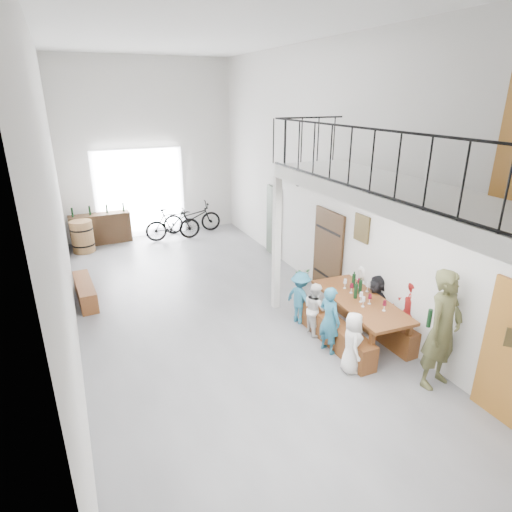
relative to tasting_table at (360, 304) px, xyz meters
name	(u,v)px	position (x,y,z in m)	size (l,w,h in m)	color
floor	(213,309)	(-2.20, 2.20, -0.71)	(12.00, 12.00, 0.00)	slate
room_walls	(206,142)	(-2.20, 2.20, 2.85)	(12.00, 12.00, 12.00)	silver
gateway_portal	(140,194)	(-2.60, 8.14, 0.69)	(2.80, 0.08, 2.80)	white
right_wall_decor	(375,243)	(0.50, 0.33, 1.04)	(0.07, 8.28, 5.07)	brown
balcony	(399,198)	(-0.22, -0.93, 2.26)	(1.52, 5.62, 4.00)	silver
tasting_table	(360,304)	(0.00, 0.00, 0.00)	(1.05, 2.28, 0.79)	brown
bench_inner	(334,333)	(-0.57, -0.05, -0.47)	(0.34, 2.09, 0.48)	brown
bench_wall	(373,321)	(0.37, 0.00, -0.46)	(0.28, 2.14, 0.49)	brown
tableware	(360,290)	(0.09, 0.14, 0.21)	(0.54, 1.14, 0.35)	black
side_bench	(85,291)	(-4.70, 3.80, -0.48)	(0.35, 1.60, 0.45)	brown
oak_barrel	(82,237)	(-4.52, 7.24, -0.23)	(0.64, 0.64, 0.95)	brown
serving_counter	(101,229)	(-3.95, 7.85, -0.23)	(1.79, 0.50, 0.95)	#392511
counter_bottles	(98,210)	(-3.95, 7.84, 0.38)	(1.55, 0.10, 0.28)	black
guest_left_a	(352,342)	(-0.77, -0.84, -0.17)	(0.53, 0.34, 1.08)	white
guest_left_b	(329,320)	(-0.80, -0.19, -0.07)	(0.47, 0.31, 1.28)	#276883
guest_left_c	(315,309)	(-0.69, 0.47, -0.18)	(0.51, 0.40, 1.05)	white
guest_left_d	(300,298)	(-0.75, 0.94, -0.15)	(0.71, 0.41, 1.11)	#276883
guest_right_a	(410,314)	(0.63, -0.64, -0.04)	(0.78, 0.33, 1.33)	red
guest_right_b	(375,302)	(0.49, 0.14, -0.14)	(1.05, 0.33, 1.13)	black
guest_right_c	(363,290)	(0.63, 0.71, -0.15)	(0.55, 0.36, 1.12)	white
host_standing	(443,330)	(0.26, -1.69, 0.28)	(0.72, 0.47, 1.98)	#4A4B2A
potted_plant	(302,276)	(0.25, 2.58, -0.50)	(0.38, 0.33, 0.42)	#1C5220
bicycle_near	(192,218)	(-1.03, 7.80, -0.20)	(0.67, 1.93, 1.01)	black
bicycle_far	(173,224)	(-1.82, 7.24, -0.19)	(0.49, 1.73, 1.04)	black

